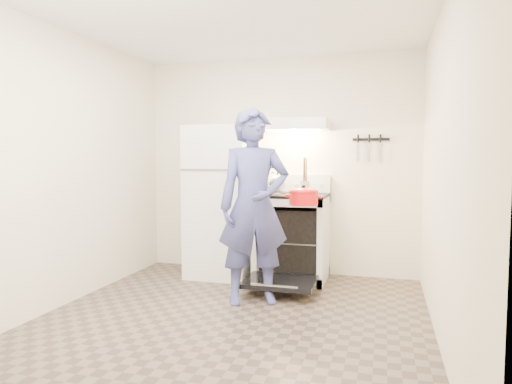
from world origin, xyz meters
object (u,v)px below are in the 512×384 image
Objects in this scene: tea_kettle at (273,180)px; refrigerator at (222,201)px; dutch_oven at (303,198)px; stove_body at (292,238)px; person at (254,206)px.

refrigerator is at bearing -155.57° from tea_kettle.
stove_body is at bearing 111.61° from dutch_oven.
refrigerator is 0.64m from tea_kettle.
person is at bearing -85.21° from tea_kettle.
stove_body is at bearing -38.67° from tea_kettle.
person is at bearing -139.29° from dutch_oven.
stove_body is 2.62× the size of dutch_oven.
dutch_oven reaches higher than stove_body.
dutch_oven is (0.22, -0.55, 0.49)m from stove_body.
stove_body is 0.51× the size of person.
person reaches higher than tea_kettle.
refrigerator is 1.08m from person.
stove_body is at bearing 1.77° from refrigerator.
person reaches higher than refrigerator.
person is 0.53m from dutch_oven.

